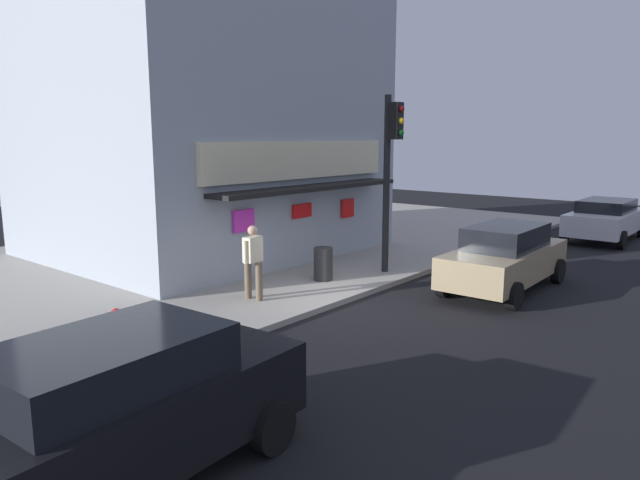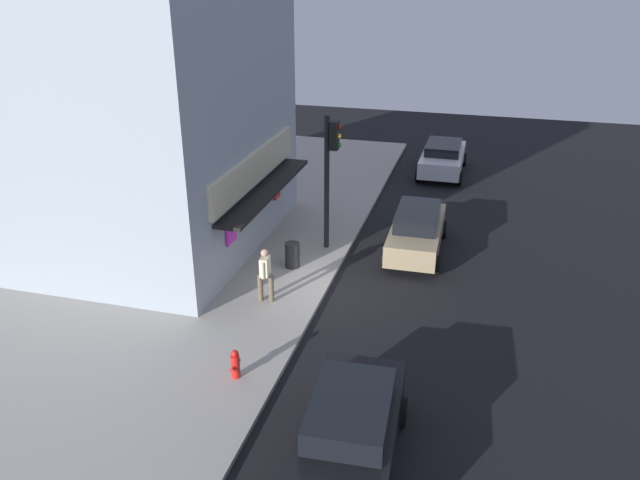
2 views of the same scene
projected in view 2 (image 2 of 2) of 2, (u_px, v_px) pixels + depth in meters
name	position (u px, v px, depth m)	size (l,w,h in m)	color
ground_plane	(328.00, 291.00, 19.79)	(51.69, 51.69, 0.00)	black
sidewalk	(145.00, 265.00, 21.30)	(34.46, 12.72, 0.13)	#A39E93
corner_building	(139.00, 117.00, 21.49)	(9.58, 9.06, 8.89)	#9EA8B2
traffic_light	(330.00, 165.00, 21.25)	(0.32, 0.58, 4.72)	black
fire_hydrant	(235.00, 364.00, 15.39)	(0.46, 0.22, 0.77)	red
trash_can	(292.00, 255.00, 20.90)	(0.49, 0.49, 0.85)	#2D2D2D
pedestrian	(265.00, 273.00, 18.59)	(0.59, 0.50, 1.70)	brown
parked_car_black	(350.00, 433.00, 12.63)	(4.53, 2.25, 1.71)	black
parked_car_white	(443.00, 157.00, 30.24)	(4.47, 2.11, 1.50)	silver
parked_car_tan	(417.00, 230.00, 22.10)	(4.46, 1.97, 1.63)	#9E8966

